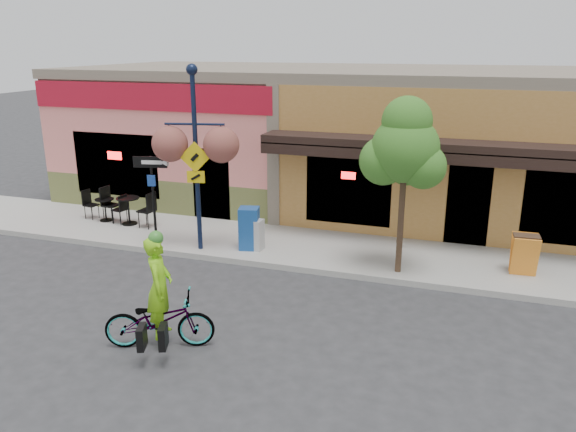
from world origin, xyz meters
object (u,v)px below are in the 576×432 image
(one_way_sign, at_px, (154,200))
(newspaper_box_grey, at_px, (255,235))
(building, at_px, (340,135))
(street_tree, at_px, (403,186))
(bicycle, at_px, (159,320))
(lamp_post, at_px, (196,160))
(cyclist_rider, at_px, (160,300))
(newspaper_box_blue, at_px, (249,228))

(one_way_sign, relative_size, newspaper_box_grey, 2.91)
(building, relative_size, street_tree, 4.42)
(bicycle, xyz_separation_m, newspaper_box_grey, (-0.04, 4.84, 0.04))
(lamp_post, xyz_separation_m, one_way_sign, (-1.36, 0.09, -1.17))
(bicycle, bearing_deg, street_tree, -59.67)
(bicycle, distance_m, street_tree, 6.07)
(bicycle, distance_m, cyclist_rider, 0.42)
(newspaper_box_grey, distance_m, street_tree, 4.08)
(bicycle, relative_size, newspaper_box_blue, 1.78)
(building, height_order, bicycle, building)
(newspaper_box_blue, bearing_deg, bicycle, -100.20)
(newspaper_box_grey, relative_size, street_tree, 0.20)
(cyclist_rider, relative_size, street_tree, 0.45)
(bicycle, distance_m, newspaper_box_blue, 4.85)
(cyclist_rider, bearing_deg, lamp_post, -2.13)
(bicycle, bearing_deg, cyclist_rider, -110.57)
(bicycle, relative_size, newspaper_box_grey, 2.44)
(bicycle, bearing_deg, lamp_post, -2.71)
(bicycle, distance_m, one_way_sign, 5.39)
(lamp_post, height_order, newspaper_box_grey, lamp_post)
(newspaper_box_grey, bearing_deg, building, 87.20)
(building, xyz_separation_m, newspaper_box_grey, (-0.75, -6.22, -1.70))
(building, distance_m, street_tree, 7.18)
(building, bearing_deg, newspaper_box_grey, -96.87)
(building, xyz_separation_m, lamp_post, (-2.15, -6.60, 0.24))
(street_tree, bearing_deg, newspaper_box_blue, 175.21)
(newspaper_box_blue, bearing_deg, one_way_sign, 174.03)
(cyclist_rider, bearing_deg, newspaper_box_blue, -17.47)
(bicycle, xyz_separation_m, lamp_post, (-1.44, 4.45, 1.98))
(cyclist_rider, xyz_separation_m, newspaper_box_blue, (-0.26, 4.85, -0.23))
(building, bearing_deg, street_tree, -65.62)
(lamp_post, distance_m, newspaper_box_blue, 2.20)
(street_tree, bearing_deg, newspaper_box_grey, 175.14)
(building, xyz_separation_m, newspaper_box_blue, (-0.92, -6.21, -1.55))
(bicycle, height_order, lamp_post, lamp_post)
(bicycle, height_order, newspaper_box_blue, newspaper_box_blue)
(street_tree, bearing_deg, cyclist_rider, -128.72)
(bicycle, bearing_deg, newspaper_box_blue, -18.06)
(building, distance_m, cyclist_rider, 11.15)
(cyclist_rider, relative_size, newspaper_box_grey, 2.31)
(building, relative_size, newspaper_box_grey, 22.52)
(one_way_sign, bearing_deg, lamp_post, -16.35)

